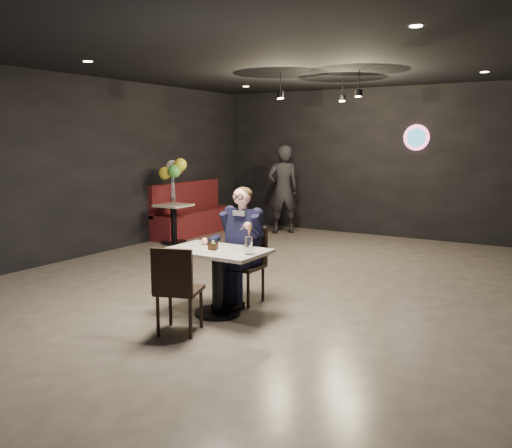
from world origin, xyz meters
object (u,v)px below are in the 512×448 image
Objects in this scene: chair_near at (179,288)px; side_table at (174,225)px; seated_man at (244,244)px; balloon_vase at (173,200)px; sundae_glass at (249,245)px; chair_far at (244,265)px; booth_bench at (193,208)px; passerby at (283,189)px; main_table at (217,282)px.

side_table is (-3.18, 3.73, -0.10)m from chair_near.
seated_man is 4.06m from balloon_vase.
sundae_glass reaches higher than side_table.
balloon_vase is (-3.18, 2.52, 0.36)m from chair_far.
booth_bench is at bearing 106.70° from side_table.
chair_near is at bearing 67.52° from passerby.
booth_bench is 14.65× the size of balloon_vase.
main_table is at bearing 71.07° from chair_near.
chair_far is at bearing 71.07° from chair_near.
chair_far is 0.26m from seated_man.
passerby reaches higher than chair_far.
main_table is at bearing -44.03° from balloon_vase.
chair_far is at bearing 71.92° from passerby.
seated_man reaches higher than chair_far.
chair_near is 4.91m from side_table.
chair_far is at bearing -38.44° from side_table.
seated_man is 4.96m from booth_bench.
side_table is (-3.62, 3.11, -0.48)m from sundae_glass.
seated_man is 0.78× the size of passerby.
main_table is 1.20× the size of chair_near.
passerby is (-1.97, 5.19, 0.55)m from main_table.
side_table is at bearing 141.56° from chair_far.
chair_far is 0.42× the size of booth_bench.
passerby is at bearing 60.23° from balloon_vase.
balloon_vase is 0.08× the size of passerby.
seated_man is 4.08m from side_table.
side_table is (0.30, -1.00, -0.19)m from booth_bench.
chair_near is 0.85m from sundae_glass.
chair_near is at bearing -90.00° from chair_far.
chair_near reaches higher than side_table.
passerby is (-1.97, 5.85, 0.46)m from chair_near.
sundae_glass is (0.44, -0.59, 0.12)m from seated_man.
passerby is at bearing 114.77° from sundae_glass.
seated_man is at bearing 71.07° from chair_near.
booth_bench reaches higher than main_table.
balloon_vase is at bearing 139.32° from sundae_glass.
sundae_glass is at bearing -53.22° from chair_far.
chair_far is (0.00, 0.55, 0.09)m from main_table.
seated_man is 2.01× the size of side_table.
chair_near reaches higher than main_table.
main_table is 0.65m from seated_man.
passerby reaches higher than chair_near.
sundae_glass is at bearing -4.59° from main_table.
chair_far is 6.19× the size of balloon_vase.
chair_far is 0.50× the size of passerby.
balloon_vase is at bearing 135.97° from main_table.
chair_near is at bearing -53.68° from booth_bench.
chair_near is 6.19m from passerby.
sundae_glass is 4.79m from side_table.
chair_near is at bearing -49.58° from side_table.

